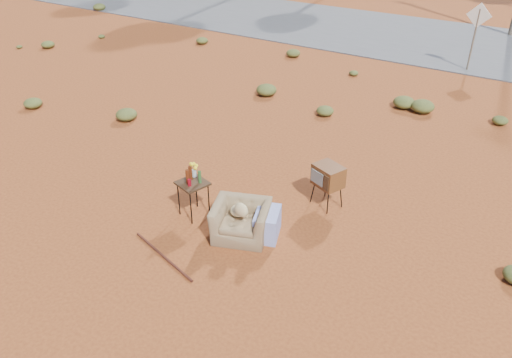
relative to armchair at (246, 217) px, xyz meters
The scene contains 8 objects.
ground 0.68m from the armchair, 113.84° to the right, with size 140.00×140.00×0.00m, color #93471D.
highway 14.50m from the armchair, 90.89° to the left, with size 140.00×7.00×0.04m, color #565659.
armchair is the anchor object (origin of this frame).
tv_unit 1.84m from the armchair, 64.62° to the left, with size 0.66×0.61×0.87m.
side_table 1.25m from the armchair, behind, with size 0.62×0.62×1.01m.
rusty_bar 1.56m from the armchair, 123.84° to the right, with size 0.04×0.04×1.66m, color #501F15.
road_sign 11.61m from the armchair, 83.67° to the left, with size 0.78×0.06×2.19m.
scrub_patch 4.05m from the armchair, 105.07° to the left, with size 17.49×8.07×0.33m.
Camera 1 is at (4.21, -5.43, 5.46)m, focal length 35.00 mm.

